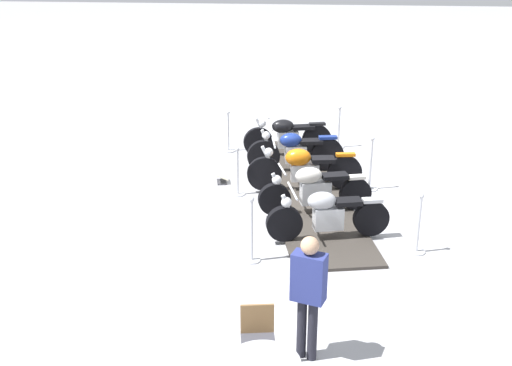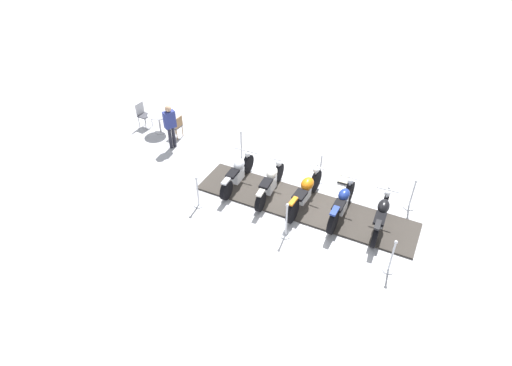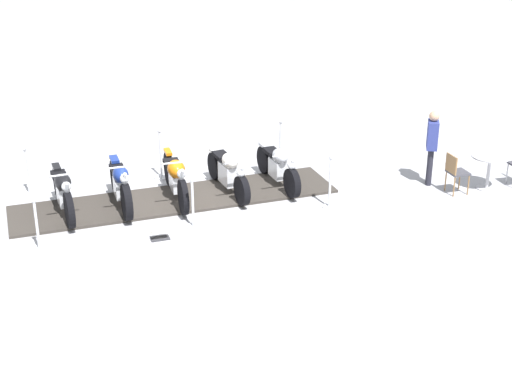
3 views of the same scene
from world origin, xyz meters
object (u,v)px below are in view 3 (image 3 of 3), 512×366
(stanchion_right_mid, at_px, (193,210))
(stanchion_left_front, at_px, (28,178))
(motorcycle_navy, at_px, (121,184))
(motorcycle_cream, at_px, (228,172))
(motorcycle_copper, at_px, (176,177))
(stanchion_right_front, at_px, (38,235))
(motorcycle_black, at_px, (63,191))
(stanchion_right_rear, at_px, (330,188))
(bystander_person, at_px, (432,141))
(motorcycle_chrome, at_px, (278,166))
(cafe_table, at_px, (489,164))
(stanchion_left_mid, at_px, (161,163))
(cafe_chair_across_table, at_px, (455,171))
(info_placard, at_px, (160,235))
(stanchion_left_rear, at_px, (280,148))

(stanchion_right_mid, bearing_deg, stanchion_left_front, -121.57)
(motorcycle_navy, height_order, stanchion_right_mid, motorcycle_navy)
(motorcycle_cream, bearing_deg, motorcycle_copper, -93.43)
(stanchion_right_front, bearing_deg, stanchion_right_mid, 102.33)
(motorcycle_black, height_order, motorcycle_copper, motorcycle_copper)
(stanchion_right_rear, relative_size, stanchion_right_front, 1.11)
(stanchion_right_rear, height_order, bystander_person, bystander_person)
(motorcycle_chrome, xyz_separation_m, cafe_table, (0.65, 4.46, 0.07))
(stanchion_left_mid, bearing_deg, stanchion_right_rear, 58.43)
(motorcycle_black, bearing_deg, motorcycle_navy, 87.48)
(motorcycle_copper, relative_size, cafe_chair_across_table, 2.71)
(stanchion_right_front, bearing_deg, motorcycle_copper, 127.38)
(motorcycle_cream, xyz_separation_m, stanchion_left_mid, (-1.13, -1.40, -0.15))
(stanchion_right_rear, bearing_deg, motorcycle_cream, -115.59)
(motorcycle_copper, distance_m, cafe_table, 6.67)
(stanchion_left_mid, xyz_separation_m, stanchion_right_rear, (2.07, 3.37, 0.05))
(motorcycle_cream, bearing_deg, cafe_table, 69.58)
(cafe_table, distance_m, cafe_chair_across_table, 0.82)
(stanchion_left_mid, bearing_deg, info_placard, -1.00)
(motorcycle_navy, xyz_separation_m, stanchion_right_rear, (0.47, 4.18, -0.11))
(stanchion_left_mid, relative_size, stanchion_left_front, 1.08)
(stanchion_right_mid, height_order, bystander_person, bystander_person)
(stanchion_left_front, relative_size, stanchion_right_rear, 0.94)
(stanchion_left_front, xyz_separation_m, cafe_table, (0.93, 9.75, 0.21))
(cafe_table, xyz_separation_m, bystander_person, (-0.43, -1.16, 0.42))
(motorcycle_copper, height_order, stanchion_left_front, motorcycle_copper)
(stanchion_left_front, bearing_deg, motorcycle_chrome, 86.98)
(stanchion_left_front, bearing_deg, stanchion_right_rear, 76.63)
(cafe_chair_across_table, bearing_deg, stanchion_right_front, -178.97)
(stanchion_right_rear, distance_m, bystander_person, 2.68)
(stanchion_left_mid, bearing_deg, motorcycle_black, -45.90)
(stanchion_right_front, relative_size, cafe_table, 1.27)
(stanchion_left_rear, bearing_deg, stanchion_right_mid, -33.77)
(motorcycle_black, height_order, stanchion_right_front, motorcycle_black)
(stanchion_left_front, relative_size, bystander_person, 0.64)
(motorcycle_black, xyz_separation_m, stanchion_right_front, (1.44, -0.30, -0.23))
(stanchion_left_rear, relative_size, stanchion_left_front, 1.00)
(stanchion_right_mid, relative_size, cafe_chair_across_table, 1.18)
(stanchion_right_mid, xyz_separation_m, stanchion_left_rear, (-3.29, 2.20, 0.02))
(stanchion_left_rear, height_order, cafe_chair_across_table, stanchion_left_rear)
(motorcycle_navy, bearing_deg, motorcycle_cream, 90.64)
(motorcycle_cream, bearing_deg, stanchion_left_mid, -145.05)
(motorcycle_navy, distance_m, motorcycle_cream, 2.26)
(motorcycle_black, distance_m, stanchion_right_mid, 2.63)
(motorcycle_cream, xyz_separation_m, motorcycle_chrome, (-0.24, 1.10, -0.01))
(motorcycle_black, relative_size, stanchion_left_front, 1.95)
(motorcycle_navy, distance_m, stanchion_right_rear, 4.21)
(stanchion_left_front, bearing_deg, motorcycle_navy, 63.41)
(motorcycle_cream, relative_size, stanchion_right_mid, 2.08)
(stanchion_left_mid, bearing_deg, cafe_chair_across_table, 74.77)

